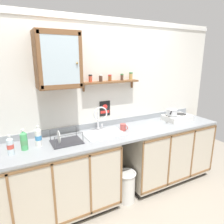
# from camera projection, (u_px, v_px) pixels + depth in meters

# --- Properties ---
(floor) EXTENTS (6.38, 6.38, 0.00)m
(floor) POSITION_uv_depth(u_px,v_px,m) (128.00, 214.00, 2.56)
(floor) COLOR #9E9384
(floor) RESTS_ON ground
(back_wall) EXTENTS (3.98, 0.07, 2.43)m
(back_wall) POSITION_uv_depth(u_px,v_px,m) (101.00, 108.00, 2.89)
(back_wall) COLOR silver
(back_wall) RESTS_ON ground
(lower_cabinet_run) EXTENTS (1.65, 0.64, 0.92)m
(lower_cabinet_run) POSITION_uv_depth(u_px,v_px,m) (49.00, 183.00, 2.41)
(lower_cabinet_run) COLOR black
(lower_cabinet_run) RESTS_ON ground
(lower_cabinet_run_right) EXTENTS (1.42, 0.64, 0.92)m
(lower_cabinet_run_right) POSITION_uv_depth(u_px,v_px,m) (166.00, 151.00, 3.23)
(lower_cabinet_run_right) COLOR black
(lower_cabinet_run_right) RESTS_ON ground
(countertop) EXTENTS (3.34, 0.66, 0.03)m
(countertop) POSITION_uv_depth(u_px,v_px,m) (112.00, 134.00, 2.67)
(countertop) COLOR gray
(countertop) RESTS_ON lower_cabinet_run
(backsplash) EXTENTS (3.34, 0.02, 0.08)m
(backsplash) POSITION_uv_depth(u_px,v_px,m) (102.00, 124.00, 2.92)
(backsplash) COLOR gray
(backsplash) RESTS_ON countertop
(sink) EXTENTS (0.52, 0.41, 0.47)m
(sink) POSITION_uv_depth(u_px,v_px,m) (103.00, 134.00, 2.65)
(sink) COLOR silver
(sink) RESTS_ON countertop
(hot_plate_stove) EXTENTS (0.42, 0.29, 0.09)m
(hot_plate_stove) POSITION_uv_depth(u_px,v_px,m) (177.00, 118.00, 3.21)
(hot_plate_stove) COLOR silver
(hot_plate_stove) RESTS_ON countertop
(saucepan) EXTENTS (0.26, 0.24, 0.10)m
(saucepan) POSITION_uv_depth(u_px,v_px,m) (172.00, 112.00, 3.15)
(saucepan) COLOR silver
(saucepan) RESTS_ON hot_plate_stove
(bottle_water_clear_0) EXTENTS (0.07, 0.07, 0.21)m
(bottle_water_clear_0) POSITION_uv_depth(u_px,v_px,m) (10.00, 146.00, 2.05)
(bottle_water_clear_0) COLOR silver
(bottle_water_clear_0) RESTS_ON countertop
(bottle_opaque_white_1) EXTENTS (0.07, 0.07, 0.24)m
(bottle_opaque_white_1) POSITION_uv_depth(u_px,v_px,m) (38.00, 137.00, 2.25)
(bottle_opaque_white_1) COLOR white
(bottle_opaque_white_1) RESTS_ON countertop
(bottle_soda_green_2) EXTENTS (0.07, 0.07, 0.23)m
(bottle_soda_green_2) POSITION_uv_depth(u_px,v_px,m) (24.00, 141.00, 2.16)
(bottle_soda_green_2) COLOR #4CB266
(bottle_soda_green_2) RESTS_ON countertop
(dish_rack) EXTENTS (0.35, 0.27, 0.16)m
(dish_rack) POSITION_uv_depth(u_px,v_px,m) (66.00, 141.00, 2.36)
(dish_rack) COLOR #333338
(dish_rack) RESTS_ON countertop
(mug) EXTENTS (0.08, 0.11, 0.10)m
(mug) POSITION_uv_depth(u_px,v_px,m) (123.00, 127.00, 2.75)
(mug) COLOR #B24C47
(mug) RESTS_ON countertop
(wall_cabinet) EXTENTS (0.49, 0.33, 0.63)m
(wall_cabinet) POSITION_uv_depth(u_px,v_px,m) (58.00, 60.00, 2.29)
(wall_cabinet) COLOR brown
(spice_shelf) EXTENTS (0.82, 0.14, 0.23)m
(spice_shelf) POSITION_uv_depth(u_px,v_px,m) (111.00, 81.00, 2.76)
(spice_shelf) COLOR brown
(warning_sign) EXTENTS (0.16, 0.01, 0.22)m
(warning_sign) POSITION_uv_depth(u_px,v_px,m) (105.00, 109.00, 2.89)
(warning_sign) COLOR black
(trash_bin) EXTENTS (0.27, 0.27, 0.43)m
(trash_bin) POSITION_uv_depth(u_px,v_px,m) (126.00, 186.00, 2.75)
(trash_bin) COLOR silver
(trash_bin) RESTS_ON ground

